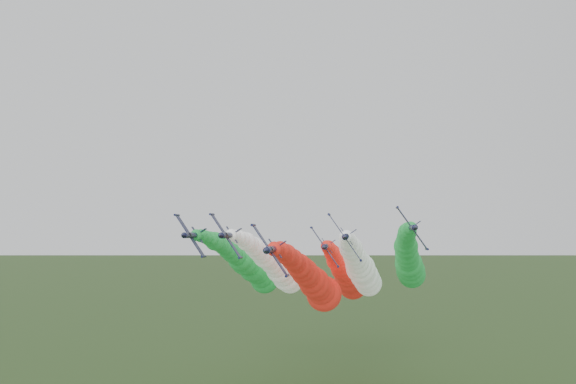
# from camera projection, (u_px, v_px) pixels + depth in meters

# --- Properties ---
(jet_lead) EXTENTS (12.47, 66.14, 21.30)m
(jet_lead) POSITION_uv_depth(u_px,v_px,m) (313.00, 282.00, 128.82)
(jet_lead) COLOR #111535
(jet_lead) RESTS_ON ground
(jet_inner_left) EXTENTS (11.62, 65.28, 20.45)m
(jet_inner_left) POSITION_uv_depth(u_px,v_px,m) (276.00, 267.00, 141.95)
(jet_inner_left) COLOR #111535
(jet_inner_left) RESTS_ON ground
(jet_inner_right) EXTENTS (11.57, 65.24, 20.40)m
(jet_inner_right) POSITION_uv_depth(u_px,v_px,m) (361.00, 268.00, 135.75)
(jet_inner_right) COLOR #111535
(jet_inner_right) RESTS_ON ground
(jet_outer_left) EXTENTS (12.09, 65.75, 20.92)m
(jet_outer_left) POSITION_uv_depth(u_px,v_px,m) (249.00, 266.00, 146.58)
(jet_outer_left) COLOR #111535
(jet_outer_left) RESTS_ON ground
(jet_outer_right) EXTENTS (11.91, 65.57, 20.74)m
(jet_outer_right) POSITION_uv_depth(u_px,v_px,m) (409.00, 261.00, 145.45)
(jet_outer_right) COLOR #111535
(jet_outer_right) RESTS_ON ground
(jet_trail) EXTENTS (12.33, 65.99, 21.16)m
(jet_trail) POSITION_uv_depth(u_px,v_px,m) (346.00, 274.00, 154.84)
(jet_trail) COLOR #111535
(jet_trail) RESTS_ON ground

